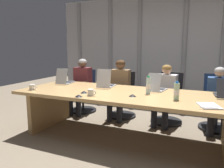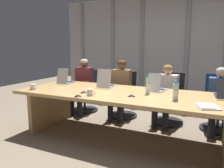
# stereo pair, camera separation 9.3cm
# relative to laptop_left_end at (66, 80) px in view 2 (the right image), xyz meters

# --- Properties ---
(ground_plane) EXTENTS (11.70, 11.70, 0.00)m
(ground_plane) POSITION_rel_laptop_left_end_xyz_m (1.36, -0.33, -0.81)
(ground_plane) COLOR #7F705B
(conference_table) EXTENTS (3.45, 1.27, 0.75)m
(conference_table) POSITION_rel_laptop_left_end_xyz_m (1.36, -0.33, -0.21)
(conference_table) COLOR tan
(conference_table) RESTS_ON ground_plane
(curtain_backdrop) EXTENTS (5.85, 0.17, 2.76)m
(curtain_backdrop) POSITION_rel_laptop_left_end_xyz_m (1.36, 2.35, 0.57)
(curtain_backdrop) COLOR #B2B2B7
(curtain_backdrop) RESTS_ON ground_plane
(laptop_left_end) EXTENTS (0.27, 0.43, 0.31)m
(laptop_left_end) POSITION_rel_laptop_left_end_xyz_m (0.00, 0.00, 0.00)
(laptop_left_end) COLOR #A8ADB7
(laptop_left_end) RESTS_ON conference_table
(laptop_left_mid) EXTENTS (0.30, 0.45, 0.33)m
(laptop_left_mid) POSITION_rel_laptop_left_end_xyz_m (0.89, -0.01, 0.00)
(laptop_left_mid) COLOR #BCBCC1
(laptop_left_mid) RESTS_ON conference_table
(laptop_center) EXTENTS (0.28, 0.45, 0.30)m
(laptop_center) POSITION_rel_laptop_left_end_xyz_m (1.79, 0.00, -0.00)
(laptop_center) COLOR #BCBCC1
(laptop_center) RESTS_ON conference_table
(laptop_right_mid) EXTENTS (0.27, 0.46, 0.27)m
(laptop_right_mid) POSITION_rel_laptop_left_end_xyz_m (2.76, -0.02, -0.01)
(laptop_right_mid) COLOR #2D2D33
(laptop_right_mid) RESTS_ON conference_table
(office_chair_left_end) EXTENTS (0.60, 0.61, 0.94)m
(office_chair_left_end) POSITION_rel_laptop_left_end_xyz_m (-0.05, 0.76, -0.45)
(office_chair_left_end) COLOR navy
(office_chair_left_end) RESTS_ON ground_plane
(office_chair_left_mid) EXTENTS (0.60, 0.60, 0.93)m
(office_chair_left_mid) POSITION_rel_laptop_left_end_xyz_m (0.90, 0.76, -0.45)
(office_chair_left_mid) COLOR black
(office_chair_left_mid) RESTS_ON ground_plane
(office_chair_center) EXTENTS (0.60, 0.61, 0.96)m
(office_chair_center) POSITION_rel_laptop_left_end_xyz_m (1.85, 0.76, -0.45)
(office_chair_center) COLOR black
(office_chair_center) RESTS_ON ground_plane
(office_chair_right_mid) EXTENTS (0.60, 0.61, 0.97)m
(office_chair_right_mid) POSITION_rel_laptop_left_end_xyz_m (2.71, 0.76, -0.44)
(office_chair_right_mid) COLOR navy
(office_chair_right_mid) RESTS_ON ground_plane
(person_left_end) EXTENTS (0.38, 0.55, 1.19)m
(person_left_end) POSITION_rel_laptop_left_end_xyz_m (-0.02, 0.60, -0.13)
(person_left_end) COLOR brown
(person_left_end) RESTS_ON ground_plane
(person_left_mid) EXTENTS (0.42, 0.57, 1.19)m
(person_left_mid) POSITION_rel_laptop_left_end_xyz_m (0.89, 0.60, -0.13)
(person_left_mid) COLOR olive
(person_left_mid) RESTS_ON ground_plane
(person_center) EXTENTS (0.43, 0.57, 1.13)m
(person_center) POSITION_rel_laptop_left_end_xyz_m (1.81, 0.60, -0.17)
(person_center) COLOR silver
(person_center) RESTS_ON ground_plane
(person_right_mid) EXTENTS (0.39, 0.55, 1.12)m
(person_right_mid) POSITION_rel_laptop_left_end_xyz_m (2.72, 0.59, -0.18)
(person_right_mid) COLOR #335184
(person_right_mid) RESTS_ON ground_plane
(water_bottle_primary) EXTENTS (0.08, 0.08, 0.25)m
(water_bottle_primary) POSITION_rel_laptop_left_end_xyz_m (2.17, -0.49, 0.06)
(water_bottle_primary) COLOR #ADD1B2
(water_bottle_primary) RESTS_ON conference_table
(water_bottle_secondary) EXTENTS (0.07, 0.07, 0.28)m
(water_bottle_secondary) POSITION_rel_laptop_left_end_xyz_m (1.72, -0.27, 0.07)
(water_bottle_secondary) COLOR silver
(water_bottle_secondary) RESTS_ON conference_table
(coffee_mug_near) EXTENTS (0.14, 0.09, 0.09)m
(coffee_mug_near) POSITION_rel_laptop_left_end_xyz_m (-0.13, -0.74, -0.01)
(coffee_mug_near) COLOR white
(coffee_mug_near) RESTS_ON conference_table
(coffee_mug_far) EXTENTS (0.14, 0.09, 0.10)m
(coffee_mug_far) POSITION_rel_laptop_left_end_xyz_m (0.98, -0.73, -0.01)
(coffee_mug_far) COLOR white
(coffee_mug_far) RESTS_ON conference_table
(conference_mic_left_side) EXTENTS (0.11, 0.11, 0.03)m
(conference_mic_left_side) POSITION_rel_laptop_left_end_xyz_m (1.56, -0.54, -0.04)
(conference_mic_left_side) COLOR black
(conference_mic_left_side) RESTS_ON conference_table
(conference_mic_middle) EXTENTS (0.11, 0.11, 0.03)m
(conference_mic_middle) POSITION_rel_laptop_left_end_xyz_m (0.86, -0.88, -0.04)
(conference_mic_middle) COLOR black
(conference_mic_middle) RESTS_ON conference_table
(conference_mic_right_side) EXTENTS (0.11, 0.11, 0.03)m
(conference_mic_right_side) POSITION_rel_laptop_left_end_xyz_m (0.79, -0.62, -0.04)
(conference_mic_right_side) COLOR black
(conference_mic_right_side) RESTS_ON conference_table
(spiral_notepad) EXTENTS (0.31, 0.36, 0.03)m
(spiral_notepad) POSITION_rel_laptop_left_end_xyz_m (2.57, -0.68, -0.05)
(spiral_notepad) COLOR silver
(spiral_notepad) RESTS_ON conference_table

